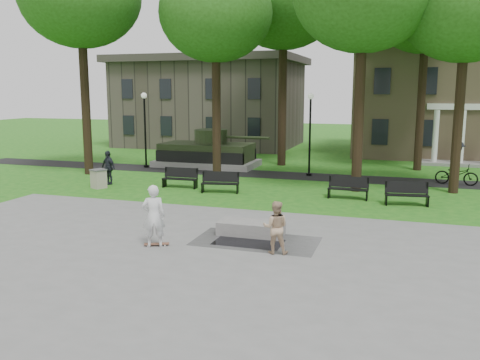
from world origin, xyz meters
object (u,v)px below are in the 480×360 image
object	(u,v)px
park_bench_0	(181,177)
trash_bin	(99,179)
concrete_block	(251,228)
friend_watching	(276,227)
cyclist	(457,167)
skateboarder	(154,216)

from	to	relation	value
park_bench_0	trash_bin	distance (m)	4.11
concrete_block	friend_watching	distance (m)	2.19
park_bench_0	trash_bin	bearing A→B (deg)	-161.49
friend_watching	cyclist	world-z (taller)	cyclist
concrete_block	trash_bin	distance (m)	11.32
skateboarder	cyclist	distance (m)	17.61
concrete_block	skateboarder	distance (m)	3.43
skateboarder	trash_bin	world-z (taller)	skateboarder
cyclist	park_bench_0	size ratio (longest dim) A/B	1.26
concrete_block	park_bench_0	size ratio (longest dim) A/B	1.21
friend_watching	trash_bin	distance (m)	13.29
concrete_block	trash_bin	size ratio (longest dim) A/B	2.29
park_bench_0	cyclist	bearing A→B (deg)	19.10
trash_bin	park_bench_0	bearing A→B (deg)	20.24
skateboarder	park_bench_0	size ratio (longest dim) A/B	1.09
concrete_block	friend_watching	bearing A→B (deg)	-53.11
concrete_block	friend_watching	size ratio (longest dim) A/B	1.38
skateboarder	cyclist	bearing A→B (deg)	-150.67
skateboarder	park_bench_0	xyz separation A→B (m)	(-3.38, 9.41, -0.48)
skateboarder	park_bench_0	world-z (taller)	skateboarder
park_bench_0	friend_watching	bearing A→B (deg)	-52.91
friend_watching	park_bench_0	size ratio (longest dim) A/B	0.88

